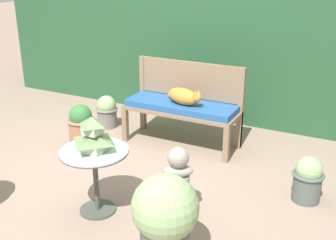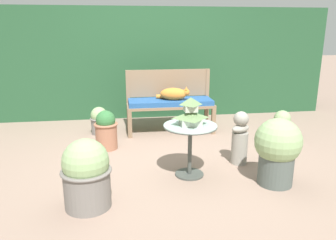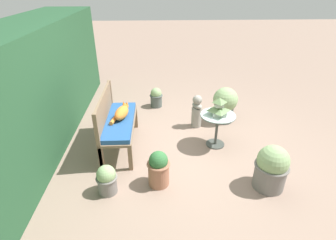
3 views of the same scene
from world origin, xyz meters
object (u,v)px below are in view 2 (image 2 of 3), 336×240
at_px(garden_bust, 240,138).
at_px(potted_plant_hedge_corner, 277,149).
at_px(garden_bench, 170,104).
at_px(patio_table, 190,136).
at_px(cat, 174,94).
at_px(potted_plant_path_edge, 86,174).
at_px(pagoda_birdhouse, 191,113).
at_px(potted_plant_table_near, 106,130).
at_px(potted_plant_table_far, 99,120).
at_px(potted_plant_bench_left, 282,125).

relative_size(garden_bust, potted_plant_hedge_corner, 0.91).
xyz_separation_m(garden_bench, patio_table, (-0.03, -1.59, 0.01)).
bearing_deg(cat, potted_plant_path_edge, -104.41).
height_order(cat, pagoda_birdhouse, pagoda_birdhouse).
distance_m(garden_bench, potted_plant_table_near, 1.15).
bearing_deg(garden_bust, potted_plant_path_edge, 175.53).
bearing_deg(pagoda_birdhouse, potted_plant_table_far, 122.38).
distance_m(cat, patio_table, 1.56).
relative_size(pagoda_birdhouse, potted_plant_table_near, 0.57).
distance_m(garden_bench, potted_plant_path_edge, 2.36).
bearing_deg(potted_plant_table_far, garden_bust, -39.74).
bearing_deg(potted_plant_bench_left, potted_plant_table_far, 165.88).
height_order(garden_bust, potted_plant_table_near, garden_bust).
distance_m(garden_bust, potted_plant_hedge_corner, 0.60).
bearing_deg(potted_plant_table_far, pagoda_birdhouse, -57.62).
bearing_deg(garden_bust, cat, 85.05).
distance_m(potted_plant_table_far, potted_plant_path_edge, 2.16).
relative_size(potted_plant_table_near, potted_plant_bench_left, 1.22).
bearing_deg(potted_plant_table_far, potted_plant_hedge_corner, -46.56).
xyz_separation_m(pagoda_birdhouse, potted_plant_table_far, (-1.05, 1.65, -0.49)).
distance_m(potted_plant_hedge_corner, potted_plant_table_near, 2.19).
bearing_deg(cat, potted_plant_table_far, -170.87).
xyz_separation_m(patio_table, pagoda_birdhouse, (0.00, 0.00, 0.25)).
xyz_separation_m(patio_table, potted_plant_table_far, (-1.05, 1.65, -0.24)).
bearing_deg(potted_plant_hedge_corner, potted_plant_table_near, 143.27).
bearing_deg(cat, potted_plant_table_near, -135.97).
xyz_separation_m(patio_table, potted_plant_path_edge, (-1.04, -0.51, -0.13)).
xyz_separation_m(potted_plant_hedge_corner, potted_plant_path_edge, (-1.87, -0.18, -0.06)).
bearing_deg(potted_plant_table_far, patio_table, -57.62).
relative_size(cat, pagoda_birdhouse, 1.65).
relative_size(patio_table, pagoda_birdhouse, 1.94).
height_order(cat, garden_bust, cat).
bearing_deg(garden_bust, potted_plant_table_far, 111.92).
relative_size(potted_plant_hedge_corner, potted_plant_bench_left, 1.63).
xyz_separation_m(potted_plant_table_near, potted_plant_table_far, (-0.13, 0.68, -0.05)).
bearing_deg(potted_plant_bench_left, garden_bust, -140.42).
bearing_deg(potted_plant_table_near, potted_plant_table_far, 100.62).
height_order(patio_table, potted_plant_table_far, patio_table).
height_order(garden_bust, potted_plant_table_far, garden_bust).
xyz_separation_m(garden_bust, potted_plant_table_far, (-1.70, 1.41, -0.10)).
height_order(garden_bench, potted_plant_table_near, potted_plant_table_near).
bearing_deg(potted_plant_bench_left, garden_bench, 158.73).
height_order(garden_bench, potted_plant_table_far, garden_bench).
relative_size(pagoda_birdhouse, potted_plant_path_edge, 0.46).
bearing_deg(potted_plant_hedge_corner, garden_bust, 107.37).
bearing_deg(potted_plant_hedge_corner, pagoda_birdhouse, 158.31).
distance_m(potted_plant_table_near, potted_plant_bench_left, 2.49).
relative_size(garden_bench, potted_plant_table_near, 2.52).
height_order(garden_bench, potted_plant_path_edge, potted_plant_path_edge).
relative_size(cat, potted_plant_table_far, 1.17).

